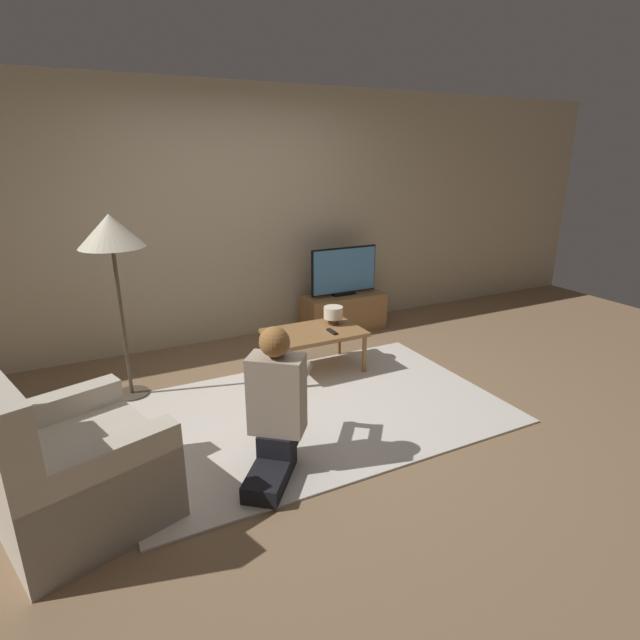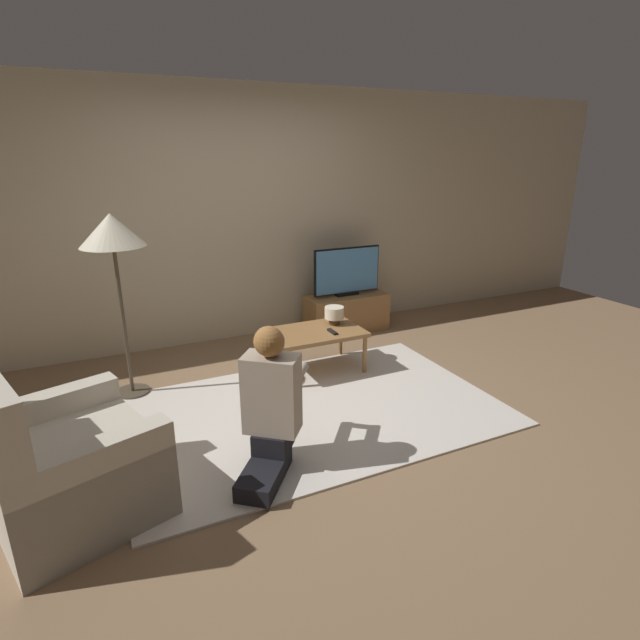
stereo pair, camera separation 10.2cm
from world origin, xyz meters
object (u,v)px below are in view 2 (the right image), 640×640
Objects in this scene: person_kneeling at (271,402)px; table_lamp at (334,314)px; tv at (347,271)px; armchair at (65,467)px; floor_lamp at (112,238)px; coffee_table at (315,335)px.

table_lamp is (1.11, 1.33, 0.03)m from person_kneeling.
tv is 0.74× the size of armchair.
person_kneeling is at bearing -128.23° from tv.
armchair is at bearing 34.72° from person_kneeling.
floor_lamp is 1.41× the size of armchair.
tv is 2.54m from floor_lamp.
person_kneeling is (0.71, -1.49, -0.85)m from floor_lamp.
person_kneeling is (1.17, -0.07, 0.16)m from armchair.
armchair reaches higher than coffee_table.
tv is at bearing 14.89° from floor_lamp.
tv is at bearing -89.96° from person_kneeling.
floor_lamp is 1.80m from armchair.
table_lamp is (1.83, -0.16, -0.81)m from floor_lamp.
armchair is 1.13× the size of person_kneeling.
floor_lamp is (-2.38, -0.63, 0.63)m from tv.
tv is 1.23m from coffee_table.
armchair is (-2.04, -1.17, -0.05)m from coffee_table.
person_kneeling reaches higher than coffee_table.
tv is at bearing 47.71° from coffee_table.
armchair is at bearing -144.22° from tv.
coffee_table is 4.80× the size of table_lamp.
coffee_table is (-0.80, -0.88, -0.33)m from tv.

